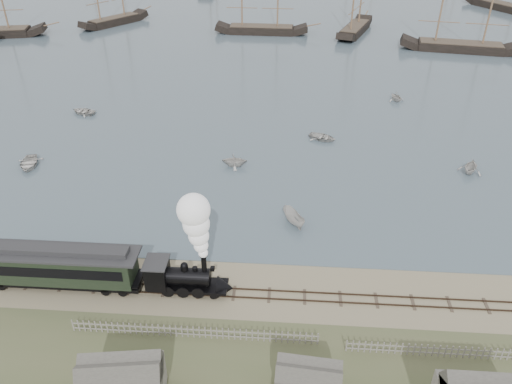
{
  "coord_description": "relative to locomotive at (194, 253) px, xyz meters",
  "views": [
    {
      "loc": [
        0.08,
        -33.04,
        29.98
      ],
      "look_at": [
        -2.88,
        8.75,
        3.5
      ],
      "focal_mm": 35.0,
      "sensor_mm": 36.0,
      "label": 1
    }
  ],
  "objects": [
    {
      "name": "ground",
      "position": [
        7.13,
        2.0,
        -4.24
      ],
      "size": [
        600.0,
        600.0,
        0.0
      ],
      "primitive_type": "plane",
      "color": "gray",
      "rests_on": "ground"
    },
    {
      "name": "picket_fence_east",
      "position": [
        19.63,
        -5.5,
        -4.24
      ],
      "size": [
        15.0,
        0.1,
        1.2
      ],
      "primitive_type": null,
      "color": "slate",
      "rests_on": "ground"
    },
    {
      "name": "rail_track",
      "position": [
        7.13,
        0.0,
        -4.2
      ],
      "size": [
        120.0,
        1.8,
        0.16
      ],
      "color": "#392A1F",
      "rests_on": "ground"
    },
    {
      "name": "rowboat_4",
      "position": [
        29.07,
        22.34,
        -3.32
      ],
      "size": [
        4.17,
        3.99,
        1.71
      ],
      "primitive_type": "imported",
      "rotation": [
        0.0,
        0.0,
        5.8
      ],
      "color": "beige",
      "rests_on": "harbor_water"
    },
    {
      "name": "passenger_coach",
      "position": [
        -12.15,
        0.0,
        -1.97
      ],
      "size": [
        14.8,
        2.85,
        3.6
      ],
      "color": "black",
      "rests_on": "ground"
    },
    {
      "name": "rowboat_3",
      "position": [
        11.85,
        30.0,
        -3.79
      ],
      "size": [
        4.02,
        4.52,
        0.77
      ],
      "primitive_type": "imported",
      "rotation": [
        0.0,
        0.0,
        1.12
      ],
      "color": "beige",
      "rests_on": "harbor_water"
    },
    {
      "name": "rowboat_6",
      "position": [
        -23.41,
        36.27,
        -3.78
      ],
      "size": [
        3.8,
        4.49,
        0.79
      ],
      "primitive_type": "imported",
      "rotation": [
        0.0,
        0.0,
        4.39
      ],
      "color": "beige",
      "rests_on": "harbor_water"
    },
    {
      "name": "rowboat_0",
      "position": [
        -24.24,
        20.08,
        -3.73
      ],
      "size": [
        4.92,
        4.05,
        0.89
      ],
      "primitive_type": "imported",
      "rotation": [
        0.0,
        0.0,
        0.26
      ],
      "color": "beige",
      "rests_on": "harbor_water"
    },
    {
      "name": "locomotive",
      "position": [
        0.0,
        0.0,
        0.0
      ],
      "size": [
        7.36,
        2.75,
        9.18
      ],
      "color": "black",
      "rests_on": "ground"
    },
    {
      "name": "rowboat_1",
      "position": [
        0.83,
        21.92,
        -3.36
      ],
      "size": [
        2.72,
        3.14,
        1.63
      ],
      "primitive_type": "imported",
      "rotation": [
        0.0,
        0.0,
        1.59
      ],
      "color": "beige",
      "rests_on": "harbor_water"
    },
    {
      "name": "beached_dinghy",
      "position": [
        -9.37,
        2.42,
        -3.9
      ],
      "size": [
        3.63,
        4.01,
        0.68
      ],
      "primitive_type": "imported",
      "rotation": [
        0.0,
        0.0,
        1.08
      ],
      "color": "beige",
      "rests_on": "ground"
    },
    {
      "name": "rowboat_2",
      "position": [
        8.07,
        10.41,
        -3.51
      ],
      "size": [
        3.6,
        2.91,
        1.33
      ],
      "primitive_type": "imported",
      "rotation": [
        0.0,
        0.0,
        3.7
      ],
      "color": "beige",
      "rests_on": "harbor_water"
    },
    {
      "name": "rowboat_7",
      "position": [
        24.0,
        44.65,
        -3.43
      ],
      "size": [
        3.55,
        3.34,
        1.49
      ],
      "primitive_type": "imported",
      "rotation": [
        0.0,
        0.0,
        0.39
      ],
      "color": "beige",
      "rests_on": "harbor_water"
    },
    {
      "name": "picket_fence_west",
      "position": [
        0.63,
        -5.0,
        -4.24
      ],
      "size": [
        19.0,
        0.1,
        1.2
      ],
      "primitive_type": null,
      "color": "slate",
      "rests_on": "ground"
    }
  ]
}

